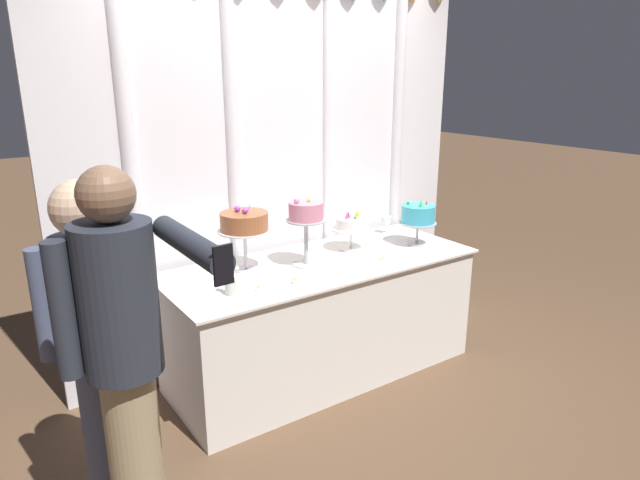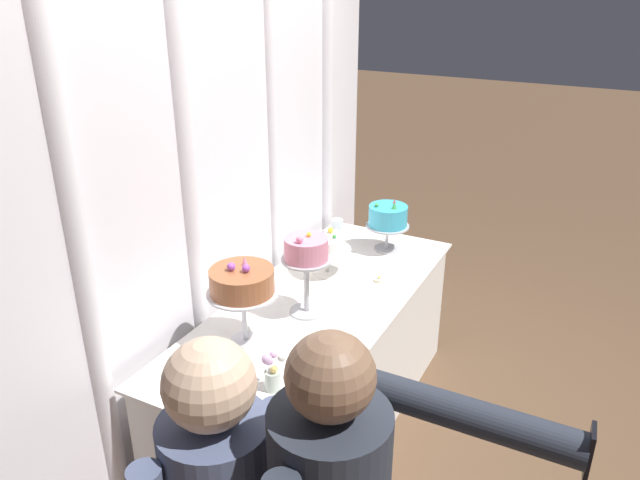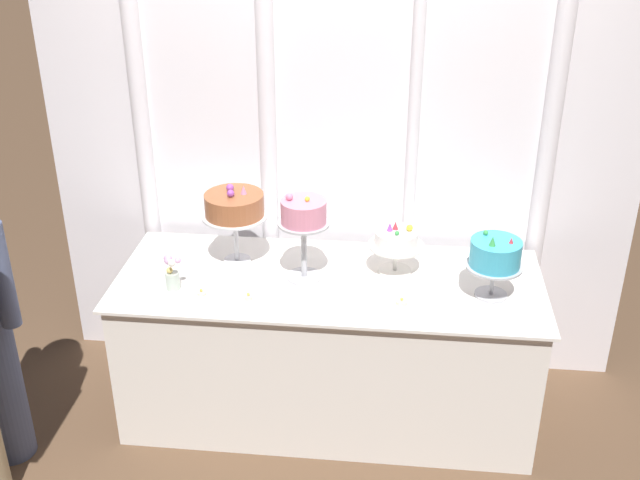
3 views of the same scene
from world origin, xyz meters
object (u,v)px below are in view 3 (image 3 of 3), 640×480
object	(u,v)px
tealight_far_left	(201,293)
tealight_near_left	(248,297)
cake_display_rightmost	(495,256)
tealight_near_right	(402,302)
cake_display_leftmost	(234,207)
flower_vase	(172,273)
cake_display_midleft	(304,218)
cake_table	(329,347)
wine_glass	(488,244)
cake_display_midright	(396,242)

from	to	relation	value
tealight_far_left	tealight_near_left	distance (m)	0.22
cake_display_rightmost	tealight_near_left	distance (m)	1.13
cake_display_rightmost	tealight_near_right	xyz separation A→B (m)	(-0.40, -0.12, -0.20)
cake_display_leftmost	tealight_near_left	distance (m)	0.47
cake_display_rightmost	flower_vase	xyz separation A→B (m)	(-1.46, -0.09, -0.13)
cake_display_midleft	tealight_near_left	xyz separation A→B (m)	(-0.23, -0.23, -0.31)
cake_table	cake_display_leftmost	world-z (taller)	cake_display_leftmost
wine_glass	flower_vase	bearing A→B (deg)	-163.74
cake_display_leftmost	tealight_far_left	size ratio (longest dim) A/B	9.93
cake_display_leftmost	cake_display_rightmost	distance (m)	1.24
cake_table	cake_display_rightmost	xyz separation A→B (m)	(0.75, -0.07, 0.60)
cake_display_midleft	tealight_near_right	bearing A→B (deg)	-22.54
tealight_near_left	cake_display_midleft	bearing A→B (deg)	44.73
cake_display_leftmost	cake_display_midleft	size ratio (longest dim) A/B	0.93
cake_display_midright	wine_glass	world-z (taller)	cake_display_midright
cake_display_leftmost	cake_display_midright	world-z (taller)	cake_display_leftmost
cake_table	wine_glass	world-z (taller)	wine_glass
cake_table	tealight_far_left	size ratio (longest dim) A/B	49.76
cake_display_midright	flower_vase	distance (m)	1.06
cake_display_midright	wine_glass	distance (m)	0.48
cake_display_rightmost	cake_display_leftmost	bearing A→B (deg)	170.53
cake_display_leftmost	tealight_far_left	xyz separation A→B (m)	(-0.10, -0.34, -0.29)
cake_display_leftmost	tealight_near_right	bearing A→B (deg)	-21.55
cake_display_leftmost	tealight_near_left	size ratio (longest dim) A/B	10.80
cake_display_leftmost	flower_vase	world-z (taller)	cake_display_leftmost
wine_glass	cake_display_midleft	bearing A→B (deg)	-163.33
cake_display_midleft	flower_vase	world-z (taller)	cake_display_midleft
wine_glass	tealight_near_left	size ratio (longest dim) A/B	3.42
wine_glass	tealight_far_left	bearing A→B (deg)	-160.50
cake_display_rightmost	tealight_near_right	distance (m)	0.47
wine_glass	tealight_far_left	distance (m)	1.41
flower_vase	tealight_near_right	xyz separation A→B (m)	(1.06, -0.03, -0.07)
cake_table	cake_display_midleft	distance (m)	0.71
flower_vase	cake_display_midright	bearing A→B (deg)	14.83
cake_display_midleft	cake_display_rightmost	xyz separation A→B (m)	(0.87, -0.07, -0.11)
cake_display_midright	cake_table	bearing A→B (deg)	-161.11
cake_display_leftmost	cake_display_midleft	distance (m)	0.37
tealight_far_left	cake_display_midleft	bearing A→B (deg)	24.77
cake_display_rightmost	tealight_near_left	bearing A→B (deg)	-172.20
cake_display_midright	tealight_far_left	bearing A→B (deg)	-160.45
cake_table	cake_display_rightmost	bearing A→B (deg)	-5.57
tealight_far_left	flower_vase	bearing A→B (deg)	164.03
flower_vase	tealight_far_left	distance (m)	0.17
cake_display_rightmost	tealight_far_left	xyz separation A→B (m)	(-1.32, -0.13, -0.20)
cake_display_midleft	tealight_near_left	size ratio (longest dim) A/B	11.65
cake_table	tealight_near_right	xyz separation A→B (m)	(0.35, -0.19, 0.40)
cake_display_leftmost	tealight_near_left	xyz separation A→B (m)	(0.12, -0.35, -0.28)
tealight_near_right	cake_display_rightmost	bearing A→B (deg)	16.34
cake_display_midleft	cake_display_midright	size ratio (longest dim) A/B	1.65
cake_display_midright	cake_display_rightmost	distance (m)	0.48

